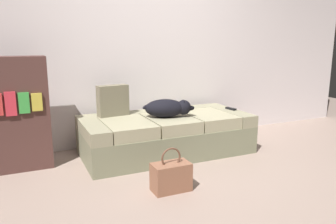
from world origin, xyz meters
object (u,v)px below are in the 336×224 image
couch (166,134)px  dog_dark (168,108)px  handbag (171,176)px  tv_remote (231,109)px  bookshelf (19,114)px  throw_pillow (113,101)px

couch → dog_dark: 0.33m
handbag → tv_remote: bearing=36.4°
handbag → bookshelf: (-1.13, 1.08, 0.43)m
couch → throw_pillow: (-0.54, 0.24, 0.39)m
couch → dog_dark: (-0.01, -0.08, 0.32)m
tv_remote → bookshelf: 2.35m
tv_remote → throw_pillow: size_ratio=0.44×
handbag → throw_pillow: bearing=98.4°
dog_dark → bookshelf: 1.50m
throw_pillow → handbag: size_ratio=0.90×
tv_remote → dog_dark: bearing=175.1°
couch → handbag: size_ratio=4.89×
tv_remote → handbag: 1.54m
throw_pillow → bookshelf: 0.96m
throw_pillow → bookshelf: bookshelf is taller
dog_dark → bookshelf: bearing=170.9°
couch → bookshelf: (-1.49, 0.16, 0.34)m
handbag → bookshelf: size_ratio=0.34×
tv_remote → throw_pillow: bearing=160.7°
throw_pillow → handbag: bearing=-81.6°
couch → bookshelf: 1.54m
dog_dark → throw_pillow: throw_pillow is taller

